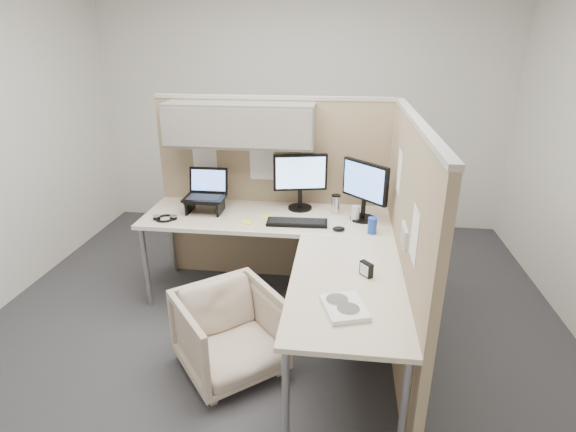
# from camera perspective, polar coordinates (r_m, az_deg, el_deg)

# --- Properties ---
(ground) EXTENTS (4.50, 4.50, 0.00)m
(ground) POSITION_cam_1_polar(r_m,az_deg,el_deg) (3.50, -2.20, -14.52)
(ground) COLOR #2E2D32
(ground) RESTS_ON ground
(partition_back) EXTENTS (2.00, 0.36, 1.63)m
(partition_back) POSITION_cam_1_polar(r_m,az_deg,el_deg) (3.80, -3.68, 6.91)
(partition_back) COLOR #9E8667
(partition_back) RESTS_ON ground
(partition_right) EXTENTS (0.07, 2.03, 1.63)m
(partition_right) POSITION_cam_1_polar(r_m,az_deg,el_deg) (3.02, 14.51, -3.48)
(partition_right) COLOR #9E8667
(partition_right) RESTS_ON ground
(desk) EXTENTS (2.00, 1.98, 0.73)m
(desk) POSITION_cam_1_polar(r_m,az_deg,el_deg) (3.24, 0.16, -3.51)
(desk) COLOR beige
(desk) RESTS_ON ground
(office_chair) EXTENTS (0.82, 0.82, 0.62)m
(office_chair) POSITION_cam_1_polar(r_m,az_deg,el_deg) (3.02, -7.38, -14.11)
(office_chair) COLOR beige
(office_chair) RESTS_ON ground
(monitor_left) EXTENTS (0.44, 0.20, 0.47)m
(monitor_left) POSITION_cam_1_polar(r_m,az_deg,el_deg) (3.68, 1.57, 4.94)
(monitor_left) COLOR black
(monitor_left) RESTS_ON desk
(monitor_right) EXTENTS (0.33, 0.34, 0.47)m
(monitor_right) POSITION_cam_1_polar(r_m,az_deg,el_deg) (3.50, 9.71, 3.74)
(monitor_right) COLOR black
(monitor_right) RESTS_ON desk
(laptop_station) EXTENTS (0.33, 0.28, 0.34)m
(laptop_station) POSITION_cam_1_polar(r_m,az_deg,el_deg) (3.74, -10.41, 2.53)
(laptop_station) COLOR black
(laptop_station) RESTS_ON desk
(keyboard) EXTENTS (0.47, 0.17, 0.02)m
(keyboard) POSITION_cam_1_polar(r_m,az_deg,el_deg) (3.45, 1.16, -0.83)
(keyboard) COLOR black
(keyboard) RESTS_ON desk
(mouse) EXTENTS (0.10, 0.07, 0.03)m
(mouse) POSITION_cam_1_polar(r_m,az_deg,el_deg) (3.35, 6.47, -1.61)
(mouse) COLOR black
(mouse) RESTS_ON desk
(travel_mug) EXTENTS (0.07, 0.07, 0.16)m
(travel_mug) POSITION_cam_1_polar(r_m,az_deg,el_deg) (3.66, 6.09, 1.51)
(travel_mug) COLOR silver
(travel_mug) RESTS_ON desk
(soda_can_green) EXTENTS (0.07, 0.07, 0.12)m
(soda_can_green) POSITION_cam_1_polar(r_m,az_deg,el_deg) (3.33, 10.65, -1.20)
(soda_can_green) COLOR #1E3FA5
(soda_can_green) RESTS_ON desk
(soda_can_silver) EXTENTS (0.07, 0.07, 0.12)m
(soda_can_silver) POSITION_cam_1_polar(r_m,az_deg,el_deg) (3.54, 8.53, 0.34)
(soda_can_silver) COLOR silver
(soda_can_silver) RESTS_ON desk
(sticky_note_a) EXTENTS (0.08, 0.08, 0.01)m
(sticky_note_a) POSITION_cam_1_polar(r_m,az_deg,el_deg) (3.49, -5.18, -0.81)
(sticky_note_a) COLOR yellow
(sticky_note_a) RESTS_ON desk
(sticky_note_d) EXTENTS (0.09, 0.09, 0.01)m
(sticky_note_d) POSITION_cam_1_polar(r_m,az_deg,el_deg) (3.59, -2.78, -0.11)
(sticky_note_d) COLOR yellow
(sticky_note_d) RESTS_ON desk
(headphones) EXTENTS (0.19, 0.17, 0.03)m
(headphones) POSITION_cam_1_polar(r_m,az_deg,el_deg) (3.67, -15.34, -0.25)
(headphones) COLOR black
(headphones) RESTS_ON desk
(paper_stack) EXTENTS (0.28, 0.32, 0.03)m
(paper_stack) POSITION_cam_1_polar(r_m,az_deg,el_deg) (2.43, 7.17, -11.45)
(paper_stack) COLOR white
(paper_stack) RESTS_ON desk
(desk_clock) EXTENTS (0.08, 0.09, 0.09)m
(desk_clock) POSITION_cam_1_polar(r_m,az_deg,el_deg) (2.75, 9.90, -6.67)
(desk_clock) COLOR black
(desk_clock) RESTS_ON desk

